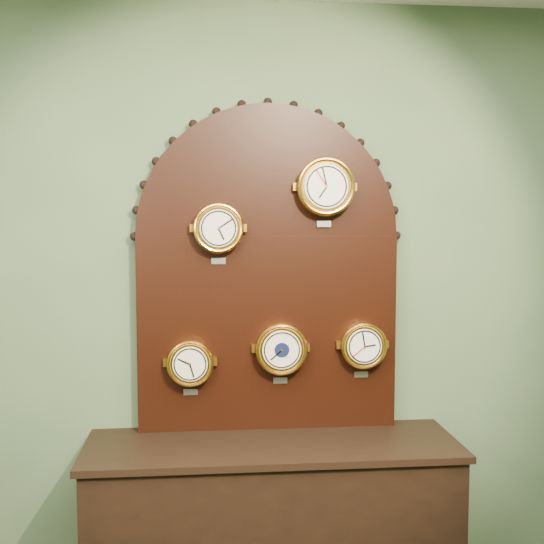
{
  "coord_description": "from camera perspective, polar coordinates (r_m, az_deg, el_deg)",
  "views": [
    {
      "loc": [
        -0.29,
        -0.73,
        1.83
      ],
      "look_at": [
        0.0,
        2.25,
        1.58
      ],
      "focal_mm": 45.82,
      "sensor_mm": 36.0,
      "label": 1
    }
  ],
  "objects": [
    {
      "name": "wall_back",
      "position": [
        3.27,
        -0.43,
        -2.78
      ],
      "size": [
        4.0,
        0.0,
        4.0
      ],
      "primitive_type": "plane",
      "rotation": [
        1.57,
        0.0,
        0.0
      ],
      "color": "#506A49",
      "rests_on": "ground"
    },
    {
      "name": "hygrometer",
      "position": [
        3.18,
        -6.74,
        -7.42
      ],
      "size": [
        0.21,
        0.08,
        0.26
      ],
      "color": "gold",
      "rests_on": "display_board"
    },
    {
      "name": "display_board",
      "position": [
        3.2,
        -0.35,
        1.12
      ],
      "size": [
        1.26,
        0.06,
        1.53
      ],
      "color": "black",
      "rests_on": "shop_counter"
    },
    {
      "name": "barometer",
      "position": [
        3.19,
        0.76,
        -6.33
      ],
      "size": [
        0.24,
        0.08,
        0.29
      ],
      "color": "gold",
      "rests_on": "display_board"
    },
    {
      "name": "shop_counter",
      "position": [
        3.3,
        0.04,
        -20.91
      ],
      "size": [
        1.6,
        0.5,
        0.8
      ],
      "primitive_type": "cube",
      "color": "black",
      "rests_on": "ground_plane"
    },
    {
      "name": "roman_clock",
      "position": [
        3.11,
        -4.42,
        3.61
      ],
      "size": [
        0.23,
        0.08,
        0.28
      ],
      "color": "gold",
      "rests_on": "display_board"
    },
    {
      "name": "tide_clock",
      "position": [
        3.25,
        7.49,
        -5.99
      ],
      "size": [
        0.22,
        0.08,
        0.27
      ],
      "color": "gold",
      "rests_on": "display_board"
    },
    {
      "name": "arabic_clock",
      "position": [
        3.16,
        4.42,
        7.0
      ],
      "size": [
        0.27,
        0.08,
        0.32
      ],
      "color": "gold",
      "rests_on": "display_board"
    }
  ]
}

